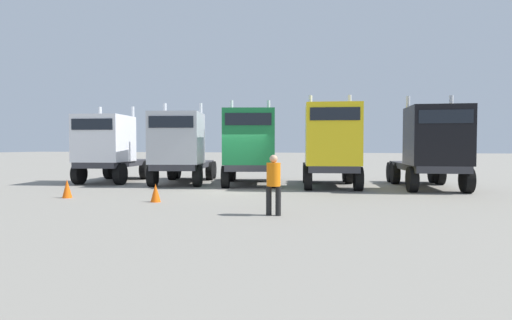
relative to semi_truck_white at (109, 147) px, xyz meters
name	(u,v)px	position (x,y,z in m)	size (l,w,h in m)	color
ground	(236,191)	(7.76, -2.12, -1.91)	(200.00, 200.00, 0.00)	gray
semi_truck_white	(109,147)	(0.00, 0.00, 0.00)	(3.34, 6.10, 4.17)	#333338
semi_truck_silver	(180,148)	(4.16, -0.09, -0.03)	(3.69, 6.56, 4.22)	#333338
semi_truck_green	(249,147)	(7.78, 0.10, 0.03)	(3.70, 6.11, 4.32)	#333338
semi_truck_yellow	(331,144)	(11.78, -0.03, 0.14)	(3.26, 6.00, 4.47)	#333338
semi_truck_black	(432,148)	(16.24, 0.28, 0.00)	(3.08, 6.28, 4.29)	#333338
visitor_in_hivis	(274,180)	(10.58, -7.96, -0.91)	(0.46, 0.44, 1.73)	black
traffic_cone_near	(156,193)	(6.00, -6.26, -1.59)	(0.36, 0.36, 0.65)	#F2590C
traffic_cone_mid	(67,189)	(2.20, -6.04, -1.56)	(0.36, 0.36, 0.70)	#F2590C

